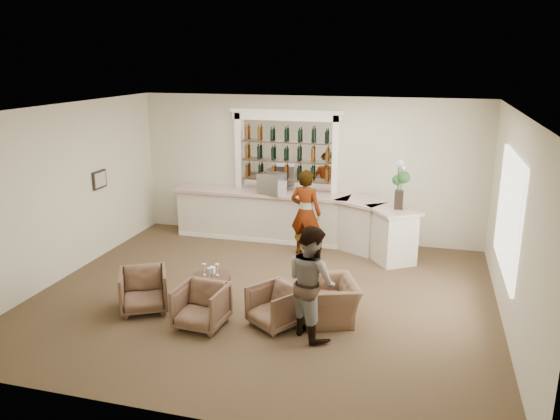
# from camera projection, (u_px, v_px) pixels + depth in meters

# --- Properties ---
(ground) EXTENTS (8.00, 8.00, 0.00)m
(ground) POSITION_uv_depth(u_px,v_px,m) (264.00, 296.00, 9.76)
(ground) COLOR brown
(ground) RESTS_ON ground
(room_shell) EXTENTS (8.04, 7.02, 3.32)m
(room_shell) POSITION_uv_depth(u_px,v_px,m) (283.00, 161.00, 9.75)
(room_shell) COLOR beige
(room_shell) RESTS_ON ground
(bar_counter) EXTENTS (5.72, 1.80, 1.14)m
(bar_counter) POSITION_uv_depth(u_px,v_px,m) (295.00, 219.00, 12.43)
(bar_counter) COLOR beige
(bar_counter) RESTS_ON ground
(back_bar_alcove) EXTENTS (2.64, 0.25, 3.00)m
(back_bar_alcove) POSITION_uv_depth(u_px,v_px,m) (286.00, 152.00, 12.50)
(back_bar_alcove) COLOR white
(back_bar_alcove) RESTS_ON ground
(cocktail_table) EXTENTS (0.71, 0.71, 0.50)m
(cocktail_table) POSITION_uv_depth(u_px,v_px,m) (211.00, 290.00, 9.42)
(cocktail_table) COLOR #452A1E
(cocktail_table) RESTS_ON ground
(sommelier) EXTENTS (0.75, 0.55, 1.87)m
(sommelier) POSITION_uv_depth(u_px,v_px,m) (306.00, 213.00, 11.59)
(sommelier) COLOR gray
(sommelier) RESTS_ON ground
(guest) EXTENTS (1.07, 1.07, 1.75)m
(guest) POSITION_uv_depth(u_px,v_px,m) (311.00, 282.00, 8.18)
(guest) COLOR gray
(guest) RESTS_ON ground
(armchair_left) EXTENTS (1.05, 1.05, 0.71)m
(armchair_left) POSITION_uv_depth(u_px,v_px,m) (144.00, 290.00, 9.14)
(armchair_left) COLOR brown
(armchair_left) RESTS_ON ground
(armchair_center) EXTENTS (0.79, 0.81, 0.69)m
(armchair_center) POSITION_uv_depth(u_px,v_px,m) (201.00, 306.00, 8.59)
(armchair_center) COLOR brown
(armchair_center) RESTS_ON ground
(armchair_right) EXTENTS (0.99, 1.00, 0.66)m
(armchair_right) POSITION_uv_depth(u_px,v_px,m) (275.00, 306.00, 8.61)
(armchair_right) COLOR brown
(armchair_right) RESTS_ON ground
(armchair_far) EXTENTS (1.19, 1.26, 0.65)m
(armchair_far) POSITION_uv_depth(u_px,v_px,m) (329.00, 300.00, 8.84)
(armchair_far) COLOR brown
(armchair_far) RESTS_ON ground
(espresso_machine) EXTENTS (0.62, 0.55, 0.47)m
(espresso_machine) POSITION_uv_depth(u_px,v_px,m) (272.00, 184.00, 12.30)
(espresso_machine) COLOR #B2B2B6
(espresso_machine) RESTS_ON bar_counter
(flower_vase) EXTENTS (0.27, 0.27, 1.01)m
(flower_vase) POSITION_uv_depth(u_px,v_px,m) (400.00, 182.00, 10.98)
(flower_vase) COLOR black
(flower_vase) RESTS_ON bar_counter
(wine_glass_bar_left) EXTENTS (0.07, 0.07, 0.21)m
(wine_glass_bar_left) POSITION_uv_depth(u_px,v_px,m) (266.00, 189.00, 12.41)
(wine_glass_bar_left) COLOR white
(wine_glass_bar_left) RESTS_ON bar_counter
(wine_glass_bar_right) EXTENTS (0.07, 0.07, 0.21)m
(wine_glass_bar_right) POSITION_uv_depth(u_px,v_px,m) (264.00, 187.00, 12.53)
(wine_glass_bar_right) COLOR white
(wine_glass_bar_right) RESTS_ON bar_counter
(wine_glass_tbl_a) EXTENTS (0.07, 0.07, 0.21)m
(wine_glass_tbl_a) POSITION_uv_depth(u_px,v_px,m) (204.00, 269.00, 9.38)
(wine_glass_tbl_a) COLOR white
(wine_glass_tbl_a) RESTS_ON cocktail_table
(wine_glass_tbl_b) EXTENTS (0.07, 0.07, 0.21)m
(wine_glass_tbl_b) POSITION_uv_depth(u_px,v_px,m) (217.00, 270.00, 9.37)
(wine_glass_tbl_b) COLOR white
(wine_glass_tbl_b) RESTS_ON cocktail_table
(wine_glass_tbl_c) EXTENTS (0.07, 0.07, 0.21)m
(wine_glass_tbl_c) POSITION_uv_depth(u_px,v_px,m) (209.00, 274.00, 9.19)
(wine_glass_tbl_c) COLOR white
(wine_glass_tbl_c) RESTS_ON cocktail_table
(napkin_holder) EXTENTS (0.08, 0.08, 0.12)m
(napkin_holder) POSITION_uv_depth(u_px,v_px,m) (212.00, 270.00, 9.47)
(napkin_holder) COLOR white
(napkin_holder) RESTS_ON cocktail_table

